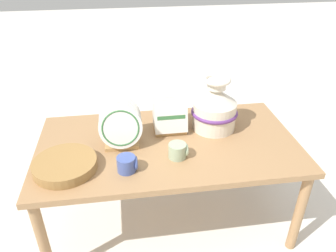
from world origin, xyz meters
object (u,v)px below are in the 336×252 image
(dish_rack_round_plates, at_px, (121,127))
(dish_rack_square_plates, at_px, (170,117))
(ceramic_vase, at_px, (215,107))
(wicker_charger_stack, at_px, (65,165))
(mug_cobalt_glaze, at_px, (127,164))
(mug_sage_glaze, at_px, (178,151))

(dish_rack_round_plates, xyz_separation_m, dish_rack_square_plates, (0.30, 0.12, -0.03))
(dish_rack_square_plates, bearing_deg, ceramic_vase, -3.46)
(ceramic_vase, relative_size, dish_rack_round_plates, 1.28)
(dish_rack_round_plates, bearing_deg, ceramic_vase, 10.56)
(wicker_charger_stack, xyz_separation_m, mug_cobalt_glaze, (0.32, -0.06, 0.01))
(mug_sage_glaze, bearing_deg, ceramic_vase, 45.40)
(dish_rack_round_plates, distance_m, mug_cobalt_glaze, 0.26)
(ceramic_vase, distance_m, mug_sage_glaze, 0.40)
(ceramic_vase, height_order, wicker_charger_stack, ceramic_vase)
(wicker_charger_stack, xyz_separation_m, mug_sage_glaze, (0.60, 0.02, 0.01))
(dish_rack_square_plates, distance_m, wicker_charger_stack, 0.67)
(wicker_charger_stack, bearing_deg, dish_rack_round_plates, 32.68)
(mug_cobalt_glaze, bearing_deg, mug_sage_glaze, 15.43)
(mug_sage_glaze, bearing_deg, dish_rack_round_plates, 150.58)
(wicker_charger_stack, distance_m, mug_cobalt_glaze, 0.32)
(dish_rack_square_plates, bearing_deg, mug_sage_glaze, -89.47)
(ceramic_vase, distance_m, dish_rack_square_plates, 0.28)
(ceramic_vase, height_order, dish_rack_square_plates, ceramic_vase)
(dish_rack_square_plates, xyz_separation_m, mug_sage_glaze, (0.00, -0.29, -0.04))
(mug_sage_glaze, bearing_deg, dish_rack_square_plates, 90.53)
(wicker_charger_stack, height_order, mug_sage_glaze, mug_sage_glaze)
(wicker_charger_stack, bearing_deg, dish_rack_square_plates, 27.81)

